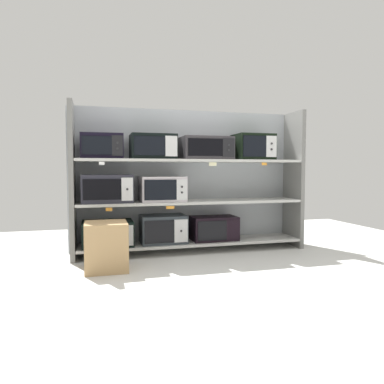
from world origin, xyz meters
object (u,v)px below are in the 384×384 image
at_px(microwave_6, 153,147).
at_px(shipping_carton, 106,246).
at_px(microwave_0, 108,233).
at_px(microwave_8, 253,147).
at_px(microwave_3, 107,189).
at_px(microwave_7, 206,148).
at_px(microwave_5, 102,146).
at_px(microwave_1, 163,229).
at_px(microwave_2, 214,228).
at_px(microwave_4, 162,189).

relative_size(microwave_6, shipping_carton, 1.09).
height_order(microwave_0, microwave_8, microwave_8).
relative_size(microwave_3, microwave_7, 0.95).
bearing_deg(microwave_3, microwave_7, -0.01).
relative_size(microwave_5, shipping_carton, 0.97).
bearing_deg(microwave_1, microwave_8, -0.00).
distance_m(microwave_1, microwave_3, 0.78).
xyz_separation_m(microwave_6, microwave_8, (1.22, -0.00, 0.02)).
bearing_deg(microwave_2, microwave_4, 180.00).
bearing_deg(microwave_6, microwave_8, -0.01).
distance_m(microwave_4, microwave_6, 0.49).
relative_size(microwave_0, microwave_7, 0.94).
xyz_separation_m(microwave_0, microwave_4, (0.61, -0.00, 0.48)).
height_order(microwave_5, microwave_6, microwave_6).
distance_m(microwave_0, shipping_carton, 0.55).
height_order(microwave_0, microwave_7, microwave_7).
height_order(microwave_4, microwave_7, microwave_7).
bearing_deg(shipping_carton, microwave_6, 45.14).
xyz_separation_m(microwave_3, microwave_5, (-0.05, -0.00, 0.46)).
relative_size(microwave_0, microwave_8, 1.21).
xyz_separation_m(microwave_0, microwave_5, (-0.05, 0.00, 0.95)).
bearing_deg(microwave_4, microwave_6, 179.87).
height_order(microwave_2, microwave_7, microwave_7).
bearing_deg(microwave_3, microwave_2, -0.02).
height_order(microwave_4, microwave_5, microwave_5).
xyz_separation_m(microwave_2, microwave_5, (-1.28, 0.00, 0.95)).
height_order(microwave_4, shipping_carton, microwave_4).
relative_size(microwave_3, microwave_6, 1.09).
bearing_deg(microwave_1, microwave_0, 179.99).
bearing_deg(microwave_3, microwave_6, -0.01).
xyz_separation_m(microwave_1, microwave_8, (1.11, -0.00, 0.95)).
relative_size(microwave_1, microwave_3, 0.94).
distance_m(microwave_2, microwave_5, 1.60).
distance_m(microwave_3, shipping_carton, 0.75).
bearing_deg(shipping_carton, microwave_4, 40.10).
bearing_deg(microwave_6, microwave_0, -180.00).
height_order(microwave_1, shipping_carton, shipping_carton).
distance_m(microwave_0, microwave_6, 1.08).
height_order(microwave_0, shipping_carton, shipping_carton).
relative_size(microwave_0, microwave_1, 1.06).
bearing_deg(microwave_3, microwave_4, -0.03).
relative_size(microwave_2, shipping_carton, 1.17).
height_order(microwave_2, microwave_5, microwave_5).
distance_m(microwave_6, microwave_8, 1.22).
height_order(microwave_2, microwave_8, microwave_8).
distance_m(microwave_0, microwave_2, 1.23).
distance_m(microwave_4, shipping_carton, 0.99).
relative_size(microwave_1, microwave_4, 1.03).
xyz_separation_m(microwave_0, microwave_3, (0.00, 0.00, 0.49)).
bearing_deg(microwave_0, microwave_8, -0.01).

